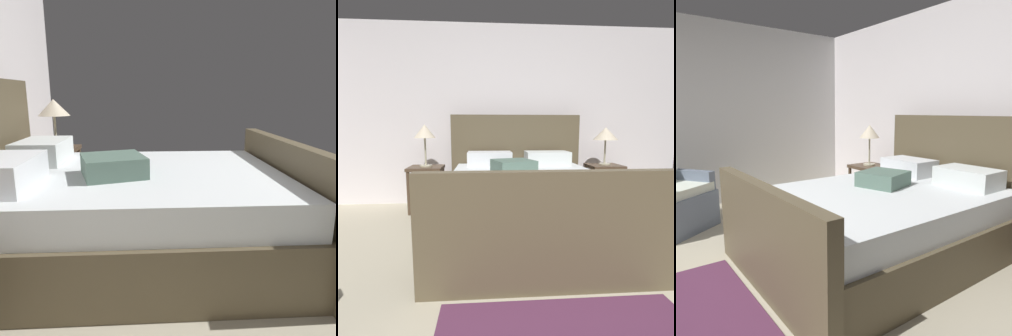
{
  "view_description": "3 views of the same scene",
  "coord_description": "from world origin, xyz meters",
  "views": [
    {
      "loc": [
        -2.19,
        1.81,
        1.16
      ],
      "look_at": [
        0.26,
        1.66,
        0.6
      ],
      "focal_mm": 34.16,
      "sensor_mm": 36.0,
      "label": 1
    },
    {
      "loc": [
        -0.36,
        -0.97,
        1.09
      ],
      "look_at": [
        -0.13,
        2.01,
        0.68
      ],
      "focal_mm": 30.2,
      "sensor_mm": 36.0,
      "label": 2
    },
    {
      "loc": [
        2.18,
        -0.04,
        1.33
      ],
      "look_at": [
        -0.21,
        1.7,
        0.81
      ],
      "focal_mm": 34.21,
      "sensor_mm": 36.0,
      "label": 3
    }
  ],
  "objects": [
    {
      "name": "bed",
      "position": [
        0.09,
        1.95,
        0.36
      ],
      "size": [
        1.8,
        2.33,
        1.29
      ],
      "color": "brown",
      "rests_on": "ground"
    },
    {
      "name": "nightstand_right",
      "position": [
        1.31,
        2.8,
        0.4
      ],
      "size": [
        0.44,
        0.44,
        0.6
      ],
      "color": "#493727",
      "rests_on": "ground"
    },
    {
      "name": "table_lamp_right",
      "position": [
        1.31,
        2.8,
        1.02
      ],
      "size": [
        0.33,
        0.33,
        0.52
      ],
      "color": "#B7B293",
      "rests_on": "nightstand_right"
    }
  ]
}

